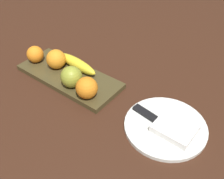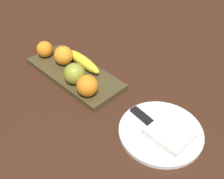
{
  "view_description": "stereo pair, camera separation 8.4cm",
  "coord_description": "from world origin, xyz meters",
  "px_view_note": "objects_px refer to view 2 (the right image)",
  "views": [
    {
      "loc": [
        0.57,
        -0.54,
        0.59
      ],
      "look_at": [
        0.18,
        -0.03,
        0.05
      ],
      "focal_mm": 40.84,
      "sensor_mm": 36.0,
      "label": 1
    },
    {
      "loc": [
        0.64,
        -0.49,
        0.59
      ],
      "look_at": [
        0.18,
        -0.03,
        0.05
      ],
      "focal_mm": 40.84,
      "sensor_mm": 36.0,
      "label": 2
    }
  ],
  "objects_px": {
    "banana": "(83,61)",
    "orange_center": "(87,86)",
    "fruit_tray": "(74,73)",
    "knife": "(146,120)",
    "apple": "(75,74)",
    "orange_near_apple": "(63,55)",
    "folded_napkin": "(170,133)",
    "orange_near_banana": "(45,49)",
    "dinner_plate": "(161,131)"
  },
  "relations": [
    {
      "from": "folded_napkin",
      "to": "knife",
      "type": "distance_m",
      "value": 0.09
    },
    {
      "from": "dinner_plate",
      "to": "orange_near_apple",
      "type": "bearing_deg",
      "value": 179.19
    },
    {
      "from": "orange_center",
      "to": "apple",
      "type": "bearing_deg",
      "value": 172.0
    },
    {
      "from": "banana",
      "to": "knife",
      "type": "height_order",
      "value": "banana"
    },
    {
      "from": "orange_center",
      "to": "folded_napkin",
      "type": "distance_m",
      "value": 0.31
    },
    {
      "from": "banana",
      "to": "orange_center",
      "type": "relative_size",
      "value": 2.64
    },
    {
      "from": "fruit_tray",
      "to": "knife",
      "type": "height_order",
      "value": "knife"
    },
    {
      "from": "orange_near_apple",
      "to": "orange_near_banana",
      "type": "distance_m",
      "value": 0.1
    },
    {
      "from": "banana",
      "to": "folded_napkin",
      "type": "relative_size",
      "value": 1.69
    },
    {
      "from": "apple",
      "to": "orange_center",
      "type": "distance_m",
      "value": 0.08
    },
    {
      "from": "banana",
      "to": "knife",
      "type": "xyz_separation_m",
      "value": [
        0.36,
        -0.05,
        -0.02
      ]
    },
    {
      "from": "fruit_tray",
      "to": "orange_center",
      "type": "distance_m",
      "value": 0.15
    },
    {
      "from": "fruit_tray",
      "to": "knife",
      "type": "bearing_deg",
      "value": -0.3
    },
    {
      "from": "fruit_tray",
      "to": "banana",
      "type": "bearing_deg",
      "value": 92.47
    },
    {
      "from": "apple",
      "to": "orange_center",
      "type": "relative_size",
      "value": 1.03
    },
    {
      "from": "orange_near_apple",
      "to": "folded_napkin",
      "type": "height_order",
      "value": "orange_near_apple"
    },
    {
      "from": "fruit_tray",
      "to": "folded_napkin",
      "type": "relative_size",
      "value": 3.52
    },
    {
      "from": "apple",
      "to": "orange_near_banana",
      "type": "distance_m",
      "value": 0.22
    },
    {
      "from": "dinner_plate",
      "to": "knife",
      "type": "distance_m",
      "value": 0.06
    },
    {
      "from": "orange_near_banana",
      "to": "folded_napkin",
      "type": "height_order",
      "value": "orange_near_banana"
    },
    {
      "from": "fruit_tray",
      "to": "apple",
      "type": "xyz_separation_m",
      "value": [
        0.06,
        -0.04,
        0.05
      ]
    },
    {
      "from": "folded_napkin",
      "to": "fruit_tray",
      "type": "bearing_deg",
      "value": -180.0
    },
    {
      "from": "apple",
      "to": "dinner_plate",
      "type": "relative_size",
      "value": 0.3
    },
    {
      "from": "orange_near_apple",
      "to": "knife",
      "type": "distance_m",
      "value": 0.42
    },
    {
      "from": "fruit_tray",
      "to": "knife",
      "type": "relative_size",
      "value": 2.26
    },
    {
      "from": "folded_napkin",
      "to": "dinner_plate",
      "type": "bearing_deg",
      "value": 180.0
    },
    {
      "from": "banana",
      "to": "orange_near_apple",
      "type": "bearing_deg",
      "value": -142.34
    },
    {
      "from": "fruit_tray",
      "to": "dinner_plate",
      "type": "relative_size",
      "value": 1.62
    },
    {
      "from": "orange_center",
      "to": "knife",
      "type": "distance_m",
      "value": 0.22
    },
    {
      "from": "banana",
      "to": "orange_center",
      "type": "distance_m",
      "value": 0.17
    },
    {
      "from": "dinner_plate",
      "to": "folded_napkin",
      "type": "xyz_separation_m",
      "value": [
        0.03,
        -0.0,
        0.02
      ]
    },
    {
      "from": "banana",
      "to": "orange_center",
      "type": "height_order",
      "value": "orange_center"
    },
    {
      "from": "orange_near_banana",
      "to": "knife",
      "type": "relative_size",
      "value": 0.36
    },
    {
      "from": "orange_center",
      "to": "folded_napkin",
      "type": "height_order",
      "value": "orange_center"
    },
    {
      "from": "fruit_tray",
      "to": "dinner_plate",
      "type": "height_order",
      "value": "fruit_tray"
    },
    {
      "from": "apple",
      "to": "dinner_plate",
      "type": "height_order",
      "value": "apple"
    },
    {
      "from": "knife",
      "to": "orange_center",
      "type": "bearing_deg",
      "value": -159.96
    },
    {
      "from": "orange_near_apple",
      "to": "orange_center",
      "type": "xyz_separation_m",
      "value": [
        0.21,
        -0.06,
        -0.0
      ]
    },
    {
      "from": "orange_near_banana",
      "to": "dinner_plate",
      "type": "bearing_deg",
      "value": 1.46
    },
    {
      "from": "fruit_tray",
      "to": "apple",
      "type": "bearing_deg",
      "value": -34.31
    },
    {
      "from": "orange_near_apple",
      "to": "folded_napkin",
      "type": "xyz_separation_m",
      "value": [
        0.51,
        -0.01,
        -0.03
      ]
    },
    {
      "from": "orange_near_apple",
      "to": "orange_center",
      "type": "height_order",
      "value": "same"
    },
    {
      "from": "fruit_tray",
      "to": "banana",
      "type": "distance_m",
      "value": 0.06
    },
    {
      "from": "orange_near_apple",
      "to": "knife",
      "type": "height_order",
      "value": "orange_near_apple"
    },
    {
      "from": "apple",
      "to": "fruit_tray",
      "type": "bearing_deg",
      "value": 145.69
    },
    {
      "from": "apple",
      "to": "orange_center",
      "type": "xyz_separation_m",
      "value": [
        0.08,
        -0.01,
        -0.0
      ]
    },
    {
      "from": "dinner_plate",
      "to": "banana",
      "type": "bearing_deg",
      "value": 173.18
    },
    {
      "from": "fruit_tray",
      "to": "knife",
      "type": "xyz_separation_m",
      "value": [
        0.35,
        -0.0,
        0.01
      ]
    },
    {
      "from": "fruit_tray",
      "to": "apple",
      "type": "distance_m",
      "value": 0.08
    },
    {
      "from": "fruit_tray",
      "to": "orange_near_banana",
      "type": "relative_size",
      "value": 6.21
    }
  ]
}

